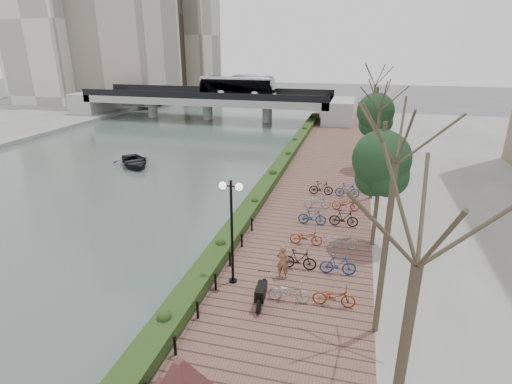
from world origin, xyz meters
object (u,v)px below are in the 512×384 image
(lamppost, at_px, (231,210))
(pedestrian, at_px, (283,262))
(motorcycle, at_px, (261,291))
(boat, at_px, (134,161))

(lamppost, bearing_deg, pedestrian, 23.99)
(lamppost, bearing_deg, motorcycle, -36.46)
(pedestrian, xyz_separation_m, boat, (-16.71, 15.58, -0.81))
(lamppost, xyz_separation_m, motorcycle, (1.59, -1.17, -2.91))
(lamppost, distance_m, pedestrian, 3.48)
(lamppost, relative_size, pedestrian, 2.98)
(motorcycle, relative_size, boat, 0.38)
(pedestrian, bearing_deg, boat, -37.15)
(motorcycle, distance_m, pedestrian, 2.16)
(pedestrian, bearing_deg, lamppost, 29.83)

